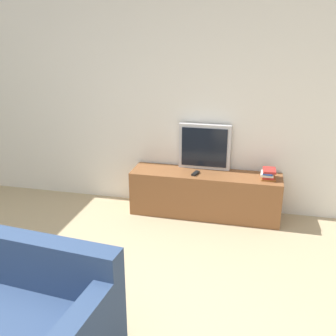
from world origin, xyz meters
The scene contains 5 objects.
wall_back centered at (0.00, 3.03, 1.30)m, with size 9.00×0.06×2.60m.
tv_stand centered at (0.71, 2.76, 0.27)m, with size 1.77×0.44×0.53m.
television centered at (0.66, 2.94, 0.81)m, with size 0.62×0.09×0.55m.
book_stack centered at (1.42, 2.75, 0.59)m, with size 0.17×0.22×0.12m.
remote_on_stand centered at (0.60, 2.70, 0.54)m, with size 0.08×0.15×0.02m.
Camera 1 is at (1.27, -1.56, 2.15)m, focal length 42.00 mm.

